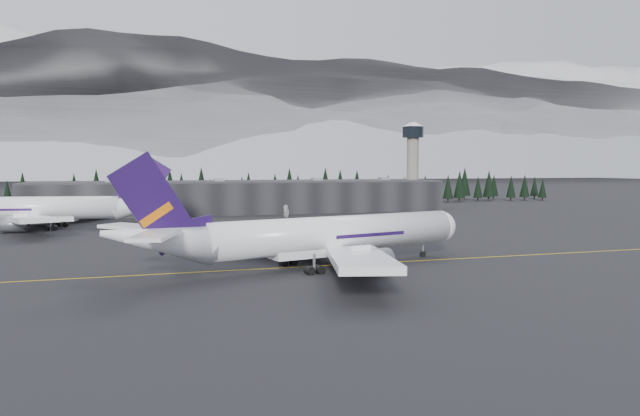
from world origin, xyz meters
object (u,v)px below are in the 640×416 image
object	(u,v)px
control_tower	(413,155)
jet_main	(308,237)
gse_vehicle_b	(287,215)
jet_parked	(51,208)
gse_vehicle_a	(158,218)
terminal	(244,197)

from	to	relation	value
control_tower	jet_main	bearing A→B (deg)	-122.60
control_tower	gse_vehicle_b	distance (m)	74.79
jet_main	jet_parked	xyz separation A→B (m)	(-54.65, 85.56, 0.20)
gse_vehicle_a	jet_parked	bearing A→B (deg)	-178.34
control_tower	gse_vehicle_a	size ratio (longest dim) A/B	7.47
terminal	gse_vehicle_a	xyz separation A→B (m)	(-33.66, -25.78, -5.60)
jet_main	gse_vehicle_a	world-z (taller)	jet_main
terminal	jet_main	world-z (taller)	jet_main
control_tower	jet_parked	distance (m)	147.82
gse_vehicle_a	control_tower	bearing A→B (deg)	-13.79
control_tower	jet_main	xyz separation A→B (m)	(-84.54, -132.17, -17.63)
jet_main	gse_vehicle_b	xyz separation A→B (m)	(20.20, 101.49, -4.99)
terminal	gse_vehicle_a	size ratio (longest dim) A/B	31.71
terminal	jet_parked	world-z (taller)	jet_parked
jet_main	gse_vehicle_a	distance (m)	106.28
terminal	jet_main	distance (m)	129.53
jet_main	control_tower	bearing A→B (deg)	43.61
jet_main	gse_vehicle_b	distance (m)	103.60
jet_parked	gse_vehicle_a	distance (m)	35.75
terminal	gse_vehicle_b	size ratio (longest dim) A/B	34.84
terminal	control_tower	xyz separation A→B (m)	(75.00, 3.00, 17.11)
jet_main	gse_vehicle_a	bearing A→B (deg)	89.34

